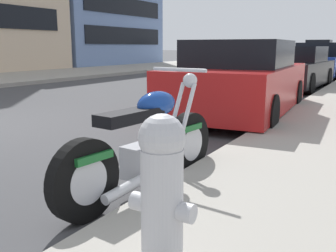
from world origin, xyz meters
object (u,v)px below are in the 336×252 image
Objects in this scene: crossing_truck at (327,51)px; car_opposite_curb at (221,57)px; parked_car_near_corner at (240,81)px; parked_car_behind_motorcycle at (320,61)px; parked_motorcycle at (146,147)px; fire_hydrant at (162,192)px; parked_car_far_down_curb at (294,69)px.

crossing_truck reaches higher than car_opposite_curb.
parked_car_near_corner reaches higher than car_opposite_curb.
parked_car_near_corner is 0.93× the size of parked_car_behind_motorcycle.
crossing_truck is (35.45, 3.38, 0.47)m from parked_motorcycle.
car_opposite_curb reaches higher than parked_motorcycle.
parked_car_near_corner is 0.78× the size of crossing_truck.
parked_motorcycle is at bearing 36.30° from fire_hydrant.
car_opposite_curb is at bearing 27.25° from parked_motorcycle.
car_opposite_curb reaches higher than fire_hydrant.
parked_car_far_down_curb is 5.34m from parked_car_behind_motorcycle.
parked_car_behind_motorcycle is (10.97, 0.26, 0.03)m from parked_car_near_corner.
parked_car_near_corner is 31.29m from crossing_truck.
parked_car_far_down_curb is 0.91× the size of car_opposite_curb.
parked_car_behind_motorcycle is 10.02m from car_opposite_curb.
parked_motorcycle is 0.46× the size of parked_car_behind_motorcycle.
parked_car_near_corner reaches higher than parked_motorcycle.
crossing_truck reaches higher than parked_motorcycle.
parked_car_near_corner is at bearing 14.97° from parked_motorcycle.
car_opposite_curb reaches higher than parked_car_far_down_curb.
parked_motorcycle is 0.45× the size of car_opposite_curb.
fire_hydrant is at bearing -174.44° from parked_car_behind_motorcycle.
parked_car_far_down_curb is 0.93× the size of parked_car_behind_motorcycle.
parked_motorcycle is at bearing -173.42° from parked_car_far_down_curb.
car_opposite_curb is (17.70, 7.68, -0.05)m from parked_car_near_corner.
parked_car_near_corner is 19.30m from car_opposite_curb.
crossing_truck is at bearing 1.09° from parked_car_near_corner.
fire_hydrant is (-36.68, -4.29, -0.30)m from crossing_truck.
crossing_truck is at bearing 6.38° from parked_car_behind_motorcycle.
crossing_truck is at bearing 6.67° from fire_hydrant.
parked_car_behind_motorcycle is at bearing 9.87° from parked_motorcycle.
car_opposite_curb is (12.07, 7.49, 0.00)m from parked_car_far_down_curb.
parked_car_far_down_curb is at bearing -179.94° from parked_car_behind_motorcycle.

